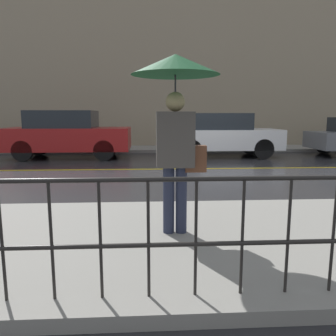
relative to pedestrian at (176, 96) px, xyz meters
name	(u,v)px	position (x,y,z in m)	size (l,w,h in m)	color
ground_plane	(218,169)	(1.63, 5.31, -1.69)	(80.00, 80.00, 0.00)	#262628
sidewalk_near	(314,238)	(1.63, -0.11, -1.63)	(28.00, 3.00, 0.12)	gray
sidewalk_far	(195,149)	(1.63, 10.21, -1.63)	(28.00, 1.98, 0.12)	gray
lane_marking	(218,168)	(1.63, 5.31, -1.69)	(25.20, 0.12, 0.01)	gold
building_storefront	(192,69)	(1.63, 11.35, 1.80)	(28.00, 0.30, 7.00)	gray
pedestrian	(176,96)	(0.00, 0.00, 0.00)	(0.98, 0.98, 2.01)	#23283D
car_red	(68,134)	(-3.15, 7.96, -0.87)	(4.23, 1.83, 1.64)	maroon
car_white	(222,135)	(2.30, 7.96, -0.91)	(3.97, 1.71, 1.55)	silver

